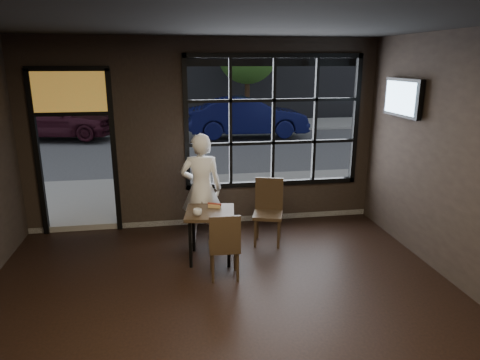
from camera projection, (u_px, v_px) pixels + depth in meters
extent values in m
cube|color=black|center=(236.00, 349.00, 4.35)|extent=(6.00, 7.00, 0.02)
cube|color=black|center=(235.00, 10.00, 3.48)|extent=(6.00, 7.00, 0.02)
cube|color=black|center=(273.00, 122.00, 7.37)|extent=(3.06, 0.12, 2.28)
cube|color=orange|center=(70.00, 91.00, 6.71)|extent=(1.20, 0.06, 0.70)
cube|color=#545456|center=(178.00, 107.00, 27.15)|extent=(60.00, 41.00, 0.04)
cube|color=#322417|center=(210.00, 235.00, 6.21)|extent=(0.78, 0.78, 0.75)
cube|color=#322417|center=(224.00, 244.00, 5.67)|extent=(0.42, 0.42, 0.93)
cube|color=#322417|center=(268.00, 213.00, 6.71)|extent=(0.56, 0.56, 1.03)
imported|color=white|center=(201.00, 189.00, 6.67)|extent=(0.69, 0.49, 1.76)
imported|color=silver|center=(197.00, 212.00, 5.93)|extent=(0.15, 0.15, 0.10)
cube|color=black|center=(403.00, 98.00, 6.46)|extent=(0.11, 0.98, 0.57)
imported|color=#0A0D37|center=(248.00, 117.00, 15.77)|extent=(4.41, 1.67, 1.44)
imported|color=#35101A|center=(55.00, 118.00, 15.42)|extent=(4.46, 2.51, 1.43)
cylinder|color=#332114|center=(100.00, 106.00, 17.95)|extent=(0.18, 0.18, 1.94)
sphere|color=#376721|center=(96.00, 68.00, 17.52)|extent=(2.11, 2.11, 2.11)
cylinder|color=#332114|center=(247.00, 99.00, 18.68)|extent=(0.22, 0.22, 2.38)
sphere|color=#286E1A|center=(247.00, 53.00, 18.16)|extent=(2.60, 2.60, 2.60)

